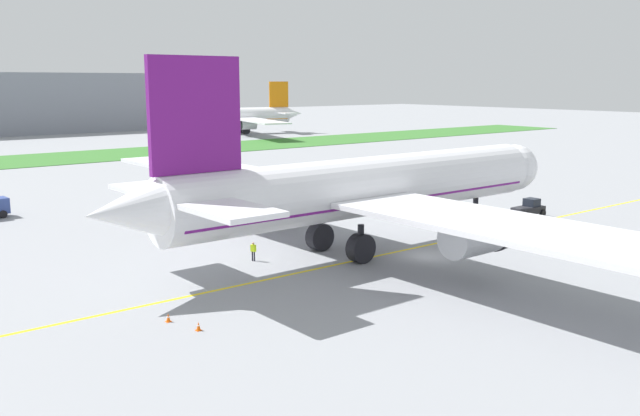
% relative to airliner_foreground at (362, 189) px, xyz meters
% --- Properties ---
extents(ground_plane, '(600.00, 600.00, 0.00)m').
position_rel_airliner_foreground_xyz_m(ground_plane, '(3.31, -4.86, -5.89)').
color(ground_plane, gray).
rests_on(ground_plane, ground).
extents(apron_taxi_line, '(280.00, 0.36, 0.01)m').
position_rel_airliner_foreground_xyz_m(apron_taxi_line, '(3.31, -2.09, -5.89)').
color(apron_taxi_line, yellow).
rests_on(apron_taxi_line, ground).
extents(grass_median_strip, '(320.00, 24.00, 0.10)m').
position_rel_airliner_foreground_xyz_m(grass_median_strip, '(3.31, 96.34, -5.84)').
color(grass_median_strip, '#38722D').
rests_on(grass_median_strip, ground).
extents(airliner_foreground, '(50.92, 80.12, 17.36)m').
position_rel_airliner_foreground_xyz_m(airliner_foreground, '(0.00, 0.00, 0.00)').
color(airliner_foreground, white).
rests_on(airliner_foreground, ground).
extents(pushback_tug, '(5.95, 2.32, 2.13)m').
position_rel_airliner_foreground_xyz_m(pushback_tug, '(26.26, 0.17, -4.93)').
color(pushback_tug, '#26262B').
rests_on(pushback_tug, ground).
extents(ground_crew_wingwalker_port, '(0.41, 0.55, 1.70)m').
position_rel_airliner_foreground_xyz_m(ground_crew_wingwalker_port, '(-9.59, 3.40, -4.86)').
color(ground_crew_wingwalker_port, black).
rests_on(ground_crew_wingwalker_port, ground).
extents(traffic_cone_near_nose, '(0.36, 0.36, 0.58)m').
position_rel_airliner_foreground_xyz_m(traffic_cone_near_nose, '(-22.43, -6.13, -5.61)').
color(traffic_cone_near_nose, '#F2590C').
rests_on(traffic_cone_near_nose, ground).
extents(traffic_cone_port_wing, '(0.36, 0.36, 0.58)m').
position_rel_airliner_foreground_xyz_m(traffic_cone_port_wing, '(24.79, -11.46, -5.61)').
color(traffic_cone_port_wing, '#F2590C').
rests_on(traffic_cone_port_wing, ground).
extents(traffic_cone_starboard_wing, '(0.36, 0.36, 0.58)m').
position_rel_airliner_foreground_xyz_m(traffic_cone_starboard_wing, '(-21.66, -8.79, -5.61)').
color(traffic_cone_starboard_wing, '#F2590C').
rests_on(traffic_cone_starboard_wing, ground).
extents(parked_airliner_far_outer, '(41.17, 64.96, 15.42)m').
position_rel_airliner_foreground_xyz_m(parked_airliner_far_outer, '(67.25, 130.33, -0.67)').
color(parked_airliner_far_outer, white).
rests_on(parked_airliner_far_outer, ground).
extents(terminal_building, '(111.45, 20.00, 18.00)m').
position_rel_airliner_foreground_xyz_m(terminal_building, '(17.72, 171.71, 3.11)').
color(terminal_building, gray).
rests_on(terminal_building, ground).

